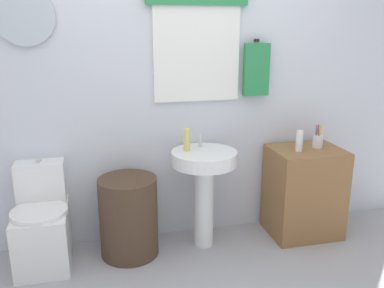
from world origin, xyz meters
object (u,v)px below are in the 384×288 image
(laundry_hamper, at_px, (129,217))
(toothbrush_cup, at_px, (318,141))
(wooden_cabinet, at_px, (304,192))
(toilet, at_px, (43,225))
(soap_bottle, at_px, (187,140))
(pedestal_sink, at_px, (204,176))
(lotion_bottle, at_px, (299,141))

(laundry_hamper, xyz_separation_m, toothbrush_cup, (1.51, 0.02, 0.48))
(wooden_cabinet, bearing_deg, toilet, 179.16)
(toilet, bearing_deg, soap_bottle, 1.10)
(laundry_hamper, bearing_deg, toilet, 177.22)
(laundry_hamper, relative_size, pedestal_sink, 0.79)
(toilet, xyz_separation_m, pedestal_sink, (1.18, -0.03, 0.28))
(laundry_hamper, relative_size, toothbrush_cup, 3.24)
(toothbrush_cup, bearing_deg, soap_bottle, 178.38)
(laundry_hamper, bearing_deg, pedestal_sink, 0.00)
(lotion_bottle, bearing_deg, toilet, 177.93)
(toilet, relative_size, toothbrush_cup, 3.98)
(laundry_hamper, distance_m, wooden_cabinet, 1.42)
(soap_bottle, relative_size, toothbrush_cup, 0.91)
(laundry_hamper, bearing_deg, lotion_bottle, -1.74)
(pedestal_sink, relative_size, wooden_cabinet, 1.05)
(laundry_hamper, bearing_deg, soap_bottle, 6.29)
(pedestal_sink, height_order, lotion_bottle, lotion_bottle)
(toilet, relative_size, wooden_cabinet, 1.02)
(pedestal_sink, distance_m, wooden_cabinet, 0.86)
(wooden_cabinet, height_order, toothbrush_cup, toothbrush_cup)
(toothbrush_cup, bearing_deg, toilet, 179.74)
(toothbrush_cup, bearing_deg, pedestal_sink, -178.77)
(pedestal_sink, distance_m, lotion_bottle, 0.78)
(pedestal_sink, height_order, toothbrush_cup, toothbrush_cup)
(wooden_cabinet, xyz_separation_m, toothbrush_cup, (0.10, 0.02, 0.42))
(lotion_bottle, bearing_deg, toothbrush_cup, 17.34)
(toilet, xyz_separation_m, soap_bottle, (1.06, 0.02, 0.56))
(soap_bottle, xyz_separation_m, lotion_bottle, (0.86, -0.09, -0.04))
(toilet, height_order, toothbrush_cup, toothbrush_cup)
(pedestal_sink, xyz_separation_m, wooden_cabinet, (0.84, 0.00, -0.20))
(lotion_bottle, xyz_separation_m, toothbrush_cup, (0.19, 0.06, -0.03))
(toilet, distance_m, lotion_bottle, 2.00)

